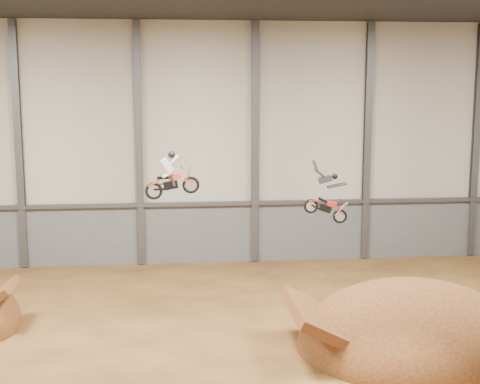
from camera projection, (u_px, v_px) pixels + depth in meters
name	position (u px, v px, depth m)	size (l,w,h in m)	color
floor	(214.00, 368.00, 24.93)	(40.00, 40.00, 0.00)	#4A2D13
back_wall	(197.00, 144.00, 38.53)	(40.00, 0.10, 14.00)	#BAB5A5
lower_band_back	(198.00, 234.00, 39.28)	(39.80, 0.18, 3.50)	slate
steel_rail	(198.00, 204.00, 38.84)	(39.80, 0.35, 0.20)	#47494F
steel_column_1	(19.00, 146.00, 37.35)	(0.40, 0.36, 13.90)	#47494F
steel_column_2	(139.00, 145.00, 38.01)	(0.40, 0.36, 13.90)	#47494F
steel_column_3	(255.00, 144.00, 38.67)	(0.40, 0.36, 13.90)	#47494F
steel_column_4	(367.00, 143.00, 39.32)	(0.40, 0.36, 13.90)	#47494F
steel_column_5	(476.00, 142.00, 39.98)	(0.40, 0.36, 13.90)	#47494F
landing_ramp	(412.00, 348.00, 26.79)	(9.34, 8.26, 5.39)	#432410
fmx_rider_a	(173.00, 172.00, 28.22)	(2.30, 0.88, 2.08)	red
fmx_rider_b	(323.00, 192.00, 29.90)	(2.71, 0.77, 2.32)	red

